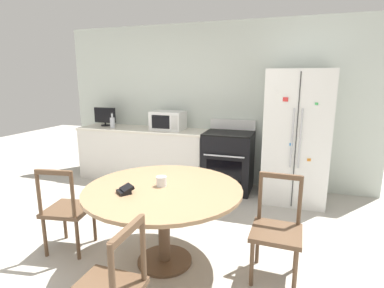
{
  "coord_description": "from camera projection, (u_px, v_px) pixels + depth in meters",
  "views": [
    {
      "loc": [
        1.28,
        -2.2,
        1.72
      ],
      "look_at": [
        0.17,
        1.15,
        0.95
      ],
      "focal_mm": 28.0,
      "sensor_mm": 36.0,
      "label": 1
    }
  ],
  "objects": [
    {
      "name": "microwave",
      "position": [
        168.0,
        120.0,
        4.91
      ],
      "size": [
        0.53,
        0.4,
        0.3
      ],
      "color": "white",
      "rests_on": "kitchen_counter"
    },
    {
      "name": "ground_plane",
      "position": [
        136.0,
        267.0,
        2.8
      ],
      "size": [
        14.0,
        14.0,
        0.0
      ],
      "primitive_type": "plane",
      "color": "#B2ADA3"
    },
    {
      "name": "back_wall",
      "position": [
        211.0,
        105.0,
        4.98
      ],
      "size": [
        5.2,
        0.1,
        2.6
      ],
      "color": "silver",
      "rests_on": "ground_plane"
    },
    {
      "name": "oven_range",
      "position": [
        228.0,
        161.0,
        4.67
      ],
      "size": [
        0.73,
        0.68,
        1.08
      ],
      "color": "black",
      "rests_on": "ground_plane"
    },
    {
      "name": "counter_bottle",
      "position": [
        112.0,
        122.0,
        5.1
      ],
      "size": [
        0.08,
        0.08,
        0.26
      ],
      "color": "silver",
      "rests_on": "kitchen_counter"
    },
    {
      "name": "kitchen_counter",
      "position": [
        144.0,
        154.0,
        5.16
      ],
      "size": [
        2.23,
        0.64,
        0.9
      ],
      "color": "silver",
      "rests_on": "ground_plane"
    },
    {
      "name": "countertop_tv",
      "position": [
        105.0,
        116.0,
        5.31
      ],
      "size": [
        0.4,
        0.16,
        0.33
      ],
      "color": "black",
      "rests_on": "kitchen_counter"
    },
    {
      "name": "candle_glass",
      "position": [
        161.0,
        182.0,
        2.75
      ],
      "size": [
        0.09,
        0.09,
        0.09
      ],
      "color": "silver",
      "rests_on": "dining_table"
    },
    {
      "name": "refrigerator",
      "position": [
        296.0,
        137.0,
        4.22
      ],
      "size": [
        0.86,
        0.79,
        1.85
      ],
      "color": "white",
      "rests_on": "ground_plane"
    },
    {
      "name": "dining_table",
      "position": [
        163.0,
        199.0,
        2.74
      ],
      "size": [
        1.44,
        1.44,
        0.75
      ],
      "color": "#997551",
      "rests_on": "ground_plane"
    },
    {
      "name": "dining_chair_left",
      "position": [
        67.0,
        210.0,
        2.99
      ],
      "size": [
        0.49,
        0.49,
        0.9
      ],
      "rotation": [
        0.0,
        0.0,
        6.45
      ],
      "color": "brown",
      "rests_on": "ground_plane"
    },
    {
      "name": "dining_chair_right",
      "position": [
        277.0,
        231.0,
        2.58
      ],
      "size": [
        0.43,
        0.43,
        0.9
      ],
      "rotation": [
        0.0,
        0.0,
        3.11
      ],
      "color": "brown",
      "rests_on": "ground_plane"
    },
    {
      "name": "wallet",
      "position": [
        125.0,
        190.0,
        2.58
      ],
      "size": [
        0.17,
        0.17,
        0.07
      ],
      "color": "black",
      "rests_on": "dining_table"
    }
  ]
}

